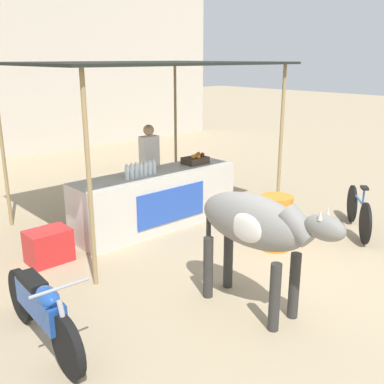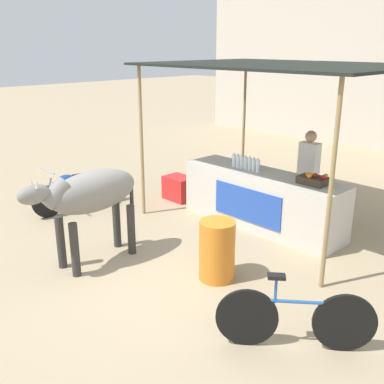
{
  "view_description": "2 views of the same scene",
  "coord_description": "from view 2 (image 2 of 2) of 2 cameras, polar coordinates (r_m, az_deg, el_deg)",
  "views": [
    {
      "loc": [
        -4.47,
        -3.68,
        2.83
      ],
      "look_at": [
        -0.13,
        1.14,
        0.88
      ],
      "focal_mm": 42.0,
      "sensor_mm": 36.0,
      "label": 1
    },
    {
      "loc": [
        4.48,
        -3.83,
        3.06
      ],
      "look_at": [
        -0.11,
        0.61,
        0.95
      ],
      "focal_mm": 42.0,
      "sensor_mm": 36.0,
      "label": 2
    }
  ],
  "objects": [
    {
      "name": "fruit_crate",
      "position": [
        7.32,
        15.17,
        1.52
      ],
      "size": [
        0.44,
        0.32,
        0.18
      ],
      "color": "#3F3326",
      "rests_on": "stall_counter"
    },
    {
      "name": "motorcycle_parked",
      "position": [
        8.88,
        -14.52,
        0.42
      ],
      "size": [
        0.55,
        1.8,
        0.9
      ],
      "color": "black",
      "rests_on": "ground"
    },
    {
      "name": "cow",
      "position": [
        6.5,
        -12.82,
        -0.38
      ],
      "size": [
        0.57,
        1.83,
        1.44
      ],
      "color": "gray",
      "rests_on": "ground"
    },
    {
      "name": "vendor_behind_counter",
      "position": [
        8.21,
        14.49,
        2.04
      ],
      "size": [
        0.34,
        0.22,
        1.65
      ],
      "color": "#383842",
      "rests_on": "ground"
    },
    {
      "name": "stall_counter",
      "position": [
        7.94,
        8.82,
        -0.92
      ],
      "size": [
        3.0,
        0.82,
        0.96
      ],
      "color": "beige",
      "rests_on": "ground"
    },
    {
      "name": "water_bottle_row",
      "position": [
        7.94,
        6.82,
        3.66
      ],
      "size": [
        0.61,
        0.07,
        0.25
      ],
      "color": "silver",
      "rests_on": "stall_counter"
    },
    {
      "name": "stall_awning",
      "position": [
        7.77,
        11.03,
        14.89
      ],
      "size": [
        4.2,
        3.2,
        2.76
      ],
      "color": "black",
      "rests_on": "ground"
    },
    {
      "name": "cooler_box",
      "position": [
        9.25,
        -1.66,
        0.51
      ],
      "size": [
        0.6,
        0.44,
        0.48
      ],
      "primitive_type": "cube",
      "color": "red",
      "rests_on": "ground"
    },
    {
      "name": "bicycle_leaning",
      "position": [
        4.96,
        12.91,
        -15.41
      ],
      "size": [
        1.29,
        1.11,
        0.85
      ],
      "color": "black",
      "rests_on": "ground"
    },
    {
      "name": "ground_plane",
      "position": [
        6.64,
        -3.17,
        -9.19
      ],
      "size": [
        60.0,
        60.0,
        0.0
      ],
      "primitive_type": "plane",
      "color": "tan"
    },
    {
      "name": "water_barrel",
      "position": [
        6.11,
        3.2,
        -7.4
      ],
      "size": [
        0.49,
        0.49,
        0.84
      ],
      "primitive_type": "cylinder",
      "color": "orange",
      "rests_on": "ground"
    }
  ]
}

